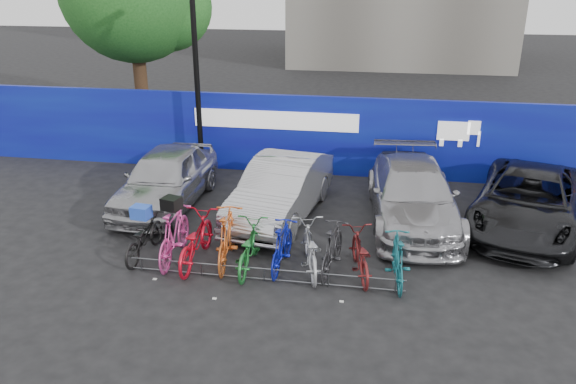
% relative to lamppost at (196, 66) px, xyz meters
% --- Properties ---
extents(ground, '(100.00, 100.00, 0.00)m').
position_rel_lamppost_xyz_m(ground, '(3.20, -5.40, -3.27)').
color(ground, black).
rests_on(ground, ground).
extents(hoarding, '(22.00, 0.18, 2.40)m').
position_rel_lamppost_xyz_m(hoarding, '(3.21, 0.60, -2.07)').
color(hoarding, '#0E0989').
rests_on(hoarding, ground).
extents(lamppost, '(0.25, 0.50, 6.11)m').
position_rel_lamppost_xyz_m(lamppost, '(0.00, 0.00, 0.00)').
color(lamppost, black).
rests_on(lamppost, ground).
extents(bike_rack, '(5.60, 0.03, 0.30)m').
position_rel_lamppost_xyz_m(bike_rack, '(3.20, -6.00, -3.11)').
color(bike_rack, '#595B60').
rests_on(bike_rack, ground).
extents(car_0, '(1.83, 4.47, 1.52)m').
position_rel_lamppost_xyz_m(car_0, '(-0.15, -2.53, -2.51)').
color(car_0, '#A6A6AB').
rests_on(car_0, ground).
extents(car_1, '(2.25, 4.67, 1.47)m').
position_rel_lamppost_xyz_m(car_1, '(2.97, -2.78, -2.53)').
color(car_1, '#A5A6AA').
rests_on(car_1, ground).
extents(car_2, '(2.41, 5.13, 1.45)m').
position_rel_lamppost_xyz_m(car_2, '(6.21, -2.55, -2.55)').
color(car_2, '#9F9EA3').
rests_on(car_2, ground).
extents(car_3, '(3.76, 5.52, 1.40)m').
position_rel_lamppost_xyz_m(car_3, '(8.92, -2.45, -2.57)').
color(car_3, black).
rests_on(car_3, ground).
extents(bike_0, '(0.70, 1.76, 0.91)m').
position_rel_lamppost_xyz_m(bike_0, '(0.42, -5.39, -2.82)').
color(bike_0, black).
rests_on(bike_0, ground).
extents(bike_1, '(0.62, 1.98, 1.18)m').
position_rel_lamppost_xyz_m(bike_1, '(1.13, -5.42, -2.68)').
color(bike_1, '#E63F9A').
rests_on(bike_1, ground).
extents(bike_2, '(0.73, 2.02, 1.06)m').
position_rel_lamppost_xyz_m(bike_2, '(1.61, -5.47, -2.74)').
color(bike_2, red).
rests_on(bike_2, ground).
extents(bike_3, '(0.73, 2.02, 1.19)m').
position_rel_lamppost_xyz_m(bike_3, '(2.28, -5.37, -2.68)').
color(bike_3, '#CC5A21').
rests_on(bike_3, ground).
extents(bike_4, '(0.68, 1.87, 0.98)m').
position_rel_lamppost_xyz_m(bike_4, '(2.78, -5.52, -2.78)').
color(bike_4, '#1E752D').
rests_on(bike_4, ground).
extents(bike_5, '(0.60, 1.71, 1.01)m').
position_rel_lamppost_xyz_m(bike_5, '(3.46, -5.40, -2.77)').
color(bike_5, '#0C17A2').
rests_on(bike_5, ground).
extents(bike_6, '(1.10, 2.00, 1.00)m').
position_rel_lamppost_xyz_m(bike_6, '(4.04, -5.41, -2.77)').
color(bike_6, '#9EA1A5').
rests_on(bike_6, ground).
extents(bike_7, '(0.74, 1.78, 1.04)m').
position_rel_lamppost_xyz_m(bike_7, '(4.50, -5.37, -2.75)').
color(bike_7, '#28282B').
rests_on(bike_7, ground).
extents(bike_8, '(0.98, 1.86, 0.93)m').
position_rel_lamppost_xyz_m(bike_8, '(5.07, -5.42, -2.81)').
color(bike_8, maroon).
rests_on(bike_8, ground).
extents(bike_9, '(0.64, 1.74, 1.02)m').
position_rel_lamppost_xyz_m(bike_9, '(5.82, -5.59, -2.76)').
color(bike_9, '#16646E').
rests_on(bike_9, ground).
extents(cargo_crate, '(0.42, 0.34, 0.28)m').
position_rel_lamppost_xyz_m(cargo_crate, '(0.42, -5.39, -2.22)').
color(cargo_crate, blue).
rests_on(cargo_crate, bike_0).
extents(cargo_topcase, '(0.44, 0.41, 0.27)m').
position_rel_lamppost_xyz_m(cargo_topcase, '(1.13, -5.42, -1.96)').
color(cargo_topcase, black).
rests_on(cargo_topcase, bike_1).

